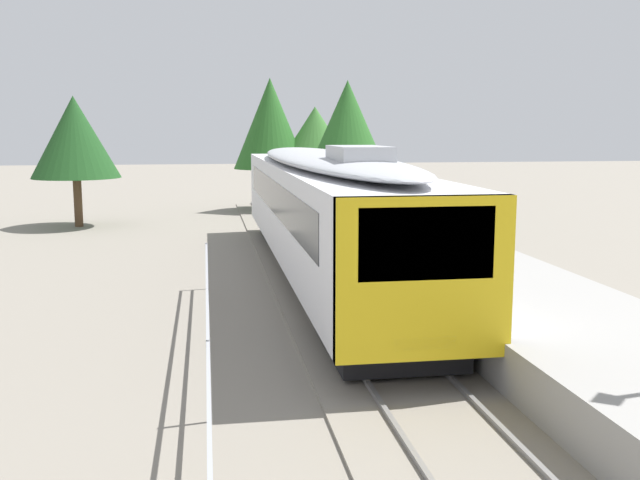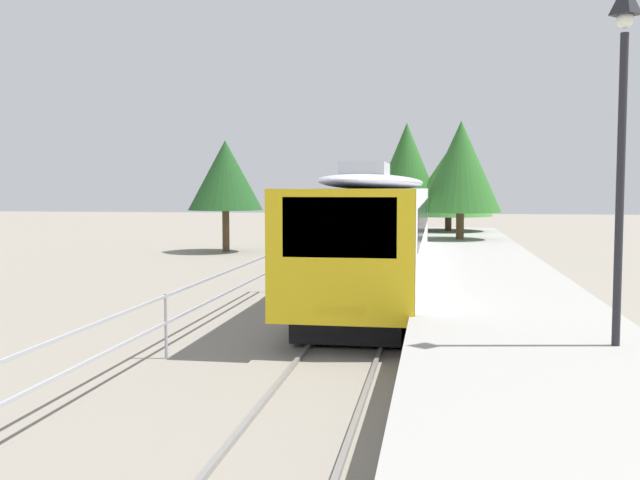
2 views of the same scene
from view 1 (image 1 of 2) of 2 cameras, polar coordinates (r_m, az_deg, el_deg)
ground_plane at (r=11.91m, az=-7.26°, el=-12.15°), size 160.00×160.00×0.00m
track_rails at (r=12.33m, az=7.08°, el=-11.22°), size 3.20×60.00×0.14m
commuter_train at (r=20.47m, az=0.24°, el=2.88°), size 2.82×19.74×3.74m
station_platform at (r=13.44m, az=20.69°, el=-8.18°), size 3.90×60.00×0.90m
tree_behind_carpark at (r=33.25m, az=-18.83°, el=7.69°), size 3.80×3.80×5.68m
tree_behind_station_far at (r=38.07m, az=-0.40°, el=7.72°), size 4.83×4.83×5.42m
tree_distant_left at (r=37.99m, az=-3.96°, el=9.16°), size 3.84×3.84×6.88m
tree_distant_centre at (r=31.65m, az=2.18°, el=8.72°), size 3.73×3.73×6.34m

